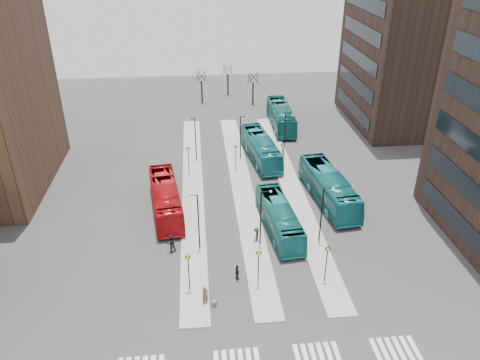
{
  "coord_description": "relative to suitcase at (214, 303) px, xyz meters",
  "views": [
    {
      "loc": [
        -3.09,
        -19.65,
        27.96
      ],
      "look_at": [
        1.04,
        22.65,
        5.0
      ],
      "focal_mm": 35.0,
      "sensor_mm": 36.0,
      "label": 1
    }
  ],
  "objects": [
    {
      "name": "island_left",
      "position": [
        -1.61,
        20.06,
        -0.17
      ],
      "size": [
        2.5,
        45.0,
        0.15
      ],
      "primitive_type": "cube",
      "color": "gray",
      "rests_on": "ground"
    },
    {
      "name": "island_mid",
      "position": [
        4.39,
        20.06,
        -0.17
      ],
      "size": [
        2.5,
        45.0,
        0.15
      ],
      "primitive_type": "cube",
      "color": "gray",
      "rests_on": "ground"
    },
    {
      "name": "island_right",
      "position": [
        10.39,
        20.06,
        -0.17
      ],
      "size": [
        2.5,
        45.0,
        0.15
      ],
      "primitive_type": "cube",
      "color": "gray",
      "rests_on": "ground"
    },
    {
      "name": "suitcase",
      "position": [
        0.0,
        0.0,
        0.0
      ],
      "size": [
        0.49,
        0.44,
        0.5
      ],
      "primitive_type": "cube",
      "rotation": [
        0.0,
        0.0,
        -0.39
      ],
      "color": "navy",
      "rests_on": "ground"
    },
    {
      "name": "red_bus",
      "position": [
        -4.57,
        15.46,
        1.43
      ],
      "size": [
        4.39,
        12.33,
        3.36
      ],
      "primitive_type": "imported",
      "rotation": [
        0.0,
        0.0,
        0.13
      ],
      "color": "#A80C11",
      "rests_on": "ground"
    },
    {
      "name": "teal_bus_a",
      "position": [
        7.29,
        10.5,
        1.28
      ],
      "size": [
        3.6,
        11.2,
        3.06
      ],
      "primitive_type": "imported",
      "rotation": [
        0.0,
        0.0,
        0.09
      ],
      "color": "#146867",
      "rests_on": "ground"
    },
    {
      "name": "teal_bus_b",
      "position": [
        7.69,
        27.53,
        1.44
      ],
      "size": [
        4.37,
        12.38,
        3.37
      ],
      "primitive_type": "imported",
      "rotation": [
        0.0,
        0.0,
        0.13
      ],
      "color": "#16686F",
      "rests_on": "ground"
    },
    {
      "name": "teal_bus_c",
      "position": [
        13.95,
        15.92,
        1.53
      ],
      "size": [
        4.36,
        13.05,
        3.56
      ],
      "primitive_type": "imported",
      "rotation": [
        0.0,
        0.0,
        0.11
      ],
      "color": "#15686D",
      "rests_on": "ground"
    },
    {
      "name": "teal_bus_d",
      "position": [
        12.52,
        39.16,
        1.5
      ],
      "size": [
        3.11,
        12.59,
        3.5
      ],
      "primitive_type": "imported",
      "rotation": [
        0.0,
        0.0,
        -0.01
      ],
      "color": "#135F5C",
      "rests_on": "ground"
    },
    {
      "name": "traveller",
      "position": [
        -0.7,
        0.36,
        0.62
      ],
      "size": [
        0.76,
        0.71,
        1.73
      ],
      "primitive_type": "imported",
      "rotation": [
        0.0,
        0.0,
        0.62
      ],
      "color": "brown",
      "rests_on": "ground"
    },
    {
      "name": "commuter_a",
      "position": [
        -3.76,
        7.94,
        0.7
      ],
      "size": [
        1.08,
        0.95,
        1.89
      ],
      "primitive_type": "imported",
      "rotation": [
        0.0,
        0.0,
        3.43
      ],
      "color": "black",
      "rests_on": "ground"
    },
    {
      "name": "commuter_b",
      "position": [
        2.26,
        3.23,
        0.5
      ],
      "size": [
        0.57,
        0.94,
        1.49
      ],
      "primitive_type": "imported",
      "rotation": [
        0.0,
        0.0,
        1.83
      ],
      "color": "black",
      "rests_on": "ground"
    },
    {
      "name": "commuter_c",
      "position": [
        4.71,
        8.8,
        0.53
      ],
      "size": [
        0.92,
        1.15,
        1.55
      ],
      "primitive_type": "imported",
      "rotation": [
        0.0,
        0.0,
        4.31
      ],
      "color": "black",
      "rests_on": "ground"
    },
    {
      "name": "crosswalk_stripes",
      "position": [
        4.14,
        -5.94,
        -0.24
      ],
      "size": [
        22.35,
        2.4,
        0.01
      ],
      "color": "silver",
      "rests_on": "ground"
    },
    {
      "name": "tower_far",
      "position": [
        34.37,
        40.06,
        14.75
      ],
      "size": [
        20.12,
        20.0,
        30.0
      ],
      "color": "#31221B",
      "rests_on": "ground"
    },
    {
      "name": "sign_poles",
      "position": [
        3.99,
        13.06,
        2.16
      ],
      "size": [
        12.45,
        22.12,
        3.65
      ],
      "color": "black",
      "rests_on": "ground"
    },
    {
      "name": "lamp_posts",
      "position": [
        5.03,
        18.06,
        3.33
      ],
      "size": [
        14.04,
        20.24,
        6.12
      ],
      "color": "black",
      "rests_on": "ground"
    },
    {
      "name": "bare_trees",
      "position": [
        5.06,
        52.73,
        2.48
      ],
      "size": [
        10.97,
        8.14,
        5.9
      ],
      "color": "black",
      "rests_on": "ground"
    }
  ]
}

